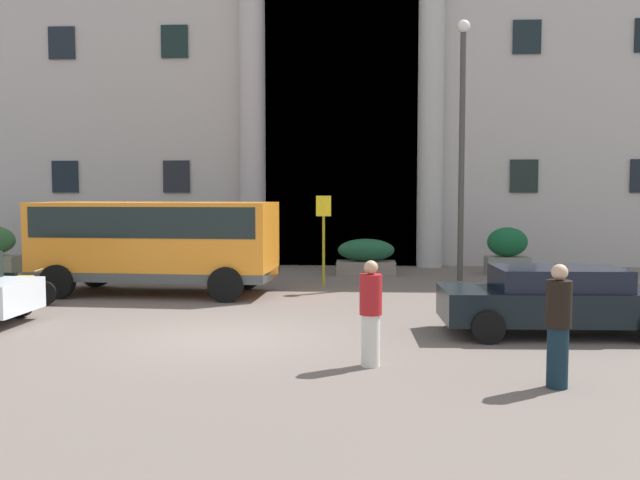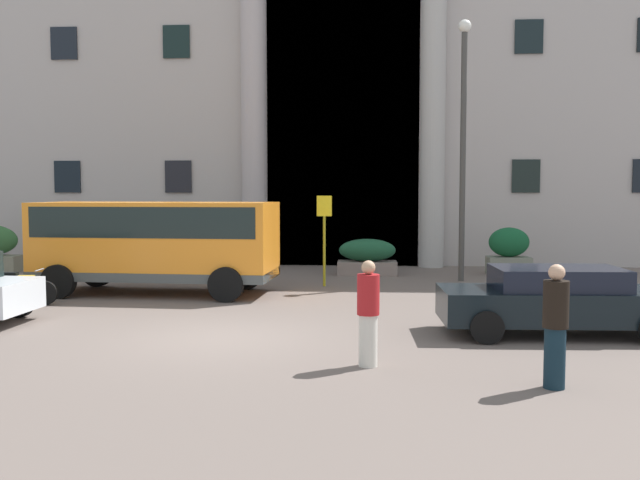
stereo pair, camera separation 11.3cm
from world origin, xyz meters
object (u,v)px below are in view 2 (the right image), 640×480
(pedestrian_man_crossing, at_px, (555,326))
(orange_minibus, at_px, (156,239))
(lamppost_plaza_centre, at_px, (463,131))
(hedge_planter_entrance_right, at_px, (367,257))
(parked_coupe_end, at_px, (557,300))
(motorcycle_near_kerb, at_px, (13,287))
(pedestrian_child_trailing, at_px, (368,313))
(bus_stop_sign, at_px, (324,231))
(hedge_planter_far_west, at_px, (166,251))
(hedge_planter_west, at_px, (509,252))

(pedestrian_man_crossing, bearing_deg, orange_minibus, -146.26)
(pedestrian_man_crossing, relative_size, lamppost_plaza_centre, 0.22)
(hedge_planter_entrance_right, height_order, lamppost_plaza_centre, lamppost_plaza_centre)
(parked_coupe_end, bearing_deg, lamppost_plaza_centre, 93.55)
(motorcycle_near_kerb, height_order, pedestrian_child_trailing, pedestrian_child_trailing)
(bus_stop_sign, relative_size, motorcycle_near_kerb, 1.30)
(parked_coupe_end, bearing_deg, pedestrian_child_trailing, -145.82)
(hedge_planter_far_west, bearing_deg, lamppost_plaza_centre, -8.88)
(pedestrian_child_trailing, height_order, lamppost_plaza_centre, lamppost_plaza_centre)
(orange_minibus, bearing_deg, lamppost_plaza_centre, 23.94)
(motorcycle_near_kerb, bearing_deg, orange_minibus, 29.69)
(parked_coupe_end, relative_size, pedestrian_child_trailing, 2.65)
(hedge_planter_west, xyz_separation_m, parked_coupe_end, (-1.11, -9.84, -0.07))
(motorcycle_near_kerb, bearing_deg, hedge_planter_entrance_right, 31.84)
(lamppost_plaza_centre, bearing_deg, hedge_planter_entrance_right, 154.12)
(hedge_planter_west, height_order, motorcycle_near_kerb, hedge_planter_west)
(hedge_planter_far_west, height_order, parked_coupe_end, hedge_planter_far_west)
(motorcycle_near_kerb, distance_m, lamppost_plaza_centre, 13.54)
(motorcycle_near_kerb, bearing_deg, pedestrian_man_crossing, -35.47)
(hedge_planter_entrance_right, relative_size, pedestrian_child_trailing, 1.16)
(bus_stop_sign, height_order, lamppost_plaza_centre, lamppost_plaza_centre)
(pedestrian_man_crossing, bearing_deg, bus_stop_sign, -170.08)
(motorcycle_near_kerb, relative_size, lamppost_plaza_centre, 0.26)
(bus_stop_sign, distance_m, pedestrian_child_trailing, 9.35)
(hedge_planter_entrance_right, bearing_deg, orange_minibus, -140.97)
(pedestrian_man_crossing, bearing_deg, hedge_planter_west, 160.14)
(hedge_planter_entrance_right, xyz_separation_m, lamppost_plaza_centre, (2.94, -1.43, 4.08))
(hedge_planter_entrance_right, bearing_deg, hedge_planter_far_west, 179.00)
(orange_minibus, bearing_deg, hedge_planter_west, 28.92)
(hedge_planter_west, relative_size, pedestrian_child_trailing, 0.93)
(hedge_planter_far_west, distance_m, pedestrian_child_trailing, 14.09)
(bus_stop_sign, height_order, parked_coupe_end, bus_stop_sign)
(orange_minibus, relative_size, bus_stop_sign, 2.45)
(motorcycle_near_kerb, xyz_separation_m, pedestrian_child_trailing, (8.71, -5.32, 0.40))
(hedge_planter_west, bearing_deg, lamppost_plaza_centre, -136.02)
(bus_stop_sign, relative_size, hedge_planter_entrance_right, 1.35)
(hedge_planter_far_west, height_order, pedestrian_man_crossing, pedestrian_man_crossing)
(hedge_planter_west, relative_size, hedge_planter_entrance_right, 0.81)
(orange_minibus, bearing_deg, parked_coupe_end, -23.55)
(pedestrian_child_trailing, bearing_deg, parked_coupe_end, -77.96)
(lamppost_plaza_centre, bearing_deg, pedestrian_man_crossing, -91.58)
(orange_minibus, xyz_separation_m, hedge_planter_entrance_right, (5.78, 4.69, -0.93))
(pedestrian_child_trailing, distance_m, lamppost_plaza_centre, 11.76)
(hedge_planter_entrance_right, xyz_separation_m, pedestrian_child_trailing, (-0.03, -12.15, 0.28))
(pedestrian_child_trailing, xyz_separation_m, lamppost_plaza_centre, (2.97, 10.73, 3.80))
(hedge_planter_far_west, bearing_deg, hedge_planter_west, 1.08)
(hedge_planter_entrance_right, xyz_separation_m, pedestrian_man_crossing, (2.62, -13.21, 0.32))
(parked_coupe_end, bearing_deg, pedestrian_man_crossing, -107.24)
(parked_coupe_end, bearing_deg, hedge_planter_far_west, 136.29)
(bus_stop_sign, relative_size, lamppost_plaza_centre, 0.33)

